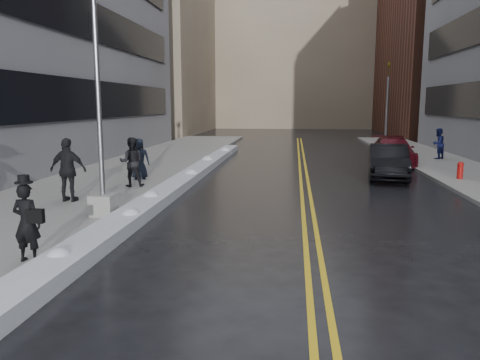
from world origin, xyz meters
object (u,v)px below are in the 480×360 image
(pedestrian_b, at_px, (132,162))
(pedestrian_east, at_px, (438,144))
(fire_hydrant, at_px, (460,169))
(pedestrian_c, at_px, (139,159))
(pedestrian_fedora, at_px, (27,223))
(car_black, at_px, (388,162))
(traffic_signal, at_px, (387,102))
(car_maroon, at_px, (393,151))
(pedestrian_d, at_px, (68,170))
(lamppost, at_px, (100,131))

(pedestrian_b, distance_m, pedestrian_east, 17.95)
(fire_hydrant, xyz_separation_m, pedestrian_c, (-13.38, -1.63, 0.46))
(fire_hydrant, xyz_separation_m, pedestrian_fedora, (-12.20, -11.96, 0.40))
(pedestrian_b, height_order, car_black, pedestrian_b)
(pedestrian_fedora, height_order, pedestrian_c, pedestrian_c)
(fire_hydrant, distance_m, pedestrian_c, 13.49)
(pedestrian_east, xyz_separation_m, car_black, (-4.05, -6.81, -0.27))
(traffic_signal, relative_size, pedestrian_b, 3.20)
(car_maroon, bearing_deg, pedestrian_d, -131.69)
(lamppost, relative_size, pedestrian_fedora, 4.80)
(traffic_signal, xyz_separation_m, car_black, (-2.33, -13.34, -2.65))
(fire_hydrant, distance_m, pedestrian_east, 7.58)
(pedestrian_d, relative_size, pedestrian_east, 1.17)
(pedestrian_fedora, bearing_deg, pedestrian_d, -68.45)
(pedestrian_b, distance_m, pedestrian_d, 3.14)
(fire_hydrant, height_order, traffic_signal, traffic_signal)
(pedestrian_b, bearing_deg, fire_hydrant, 178.72)
(traffic_signal, relative_size, pedestrian_d, 2.92)
(pedestrian_d, bearing_deg, pedestrian_c, -98.13)
(pedestrian_fedora, distance_m, car_black, 15.72)
(fire_hydrant, relative_size, pedestrian_east, 0.42)
(car_black, relative_size, car_maroon, 0.90)
(pedestrian_east, bearing_deg, pedestrian_b, -4.38)
(pedestrian_fedora, xyz_separation_m, pedestrian_east, (13.43, 19.43, 0.08))
(pedestrian_fedora, xyz_separation_m, pedestrian_b, (-0.90, 8.62, 0.14))
(fire_hydrant, xyz_separation_m, pedestrian_east, (1.23, 7.47, 0.48))
(pedestrian_fedora, xyz_separation_m, car_black, (9.37, 12.62, -0.19))
(pedestrian_b, height_order, pedestrian_c, pedestrian_b)
(pedestrian_fedora, distance_m, pedestrian_d, 5.99)
(fire_hydrant, height_order, car_black, car_black)
(fire_hydrant, bearing_deg, car_black, 166.86)
(fire_hydrant, relative_size, traffic_signal, 0.12)
(fire_hydrant, bearing_deg, pedestrian_c, -173.05)
(fire_hydrant, relative_size, car_maroon, 0.14)
(pedestrian_east, bearing_deg, lamppost, 7.43)
(car_maroon, bearing_deg, car_black, -98.90)
(pedestrian_fedora, relative_size, pedestrian_d, 0.77)
(pedestrian_d, bearing_deg, traffic_signal, -122.64)
(pedestrian_d, distance_m, car_maroon, 17.42)
(lamppost, xyz_separation_m, car_maroon, (10.68, 13.79, -1.79))
(pedestrian_c, height_order, pedestrian_d, pedestrian_d)
(pedestrian_d, height_order, car_black, pedestrian_d)
(pedestrian_c, distance_m, car_black, 10.80)
(pedestrian_b, xyz_separation_m, car_black, (10.28, 4.00, -0.33))
(pedestrian_fedora, bearing_deg, pedestrian_east, -122.15)
(pedestrian_c, bearing_deg, pedestrian_d, 59.74)
(pedestrian_b, relative_size, car_black, 0.41)
(pedestrian_fedora, height_order, pedestrian_east, pedestrian_east)
(pedestrian_b, bearing_deg, pedestrian_d, 54.87)
(pedestrian_c, bearing_deg, pedestrian_fedora, 75.69)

